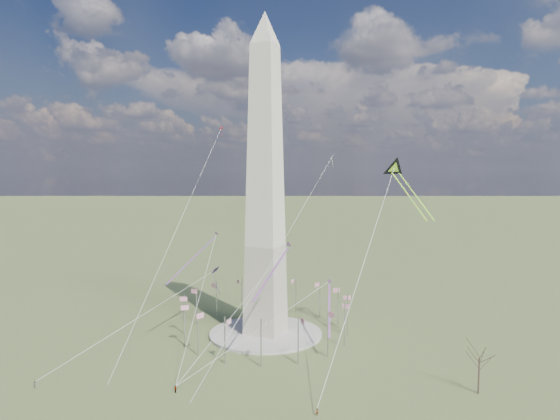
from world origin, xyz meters
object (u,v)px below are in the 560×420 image
at_px(washington_monument, 265,185).
at_px(person_east, 317,412).
at_px(tree_near, 479,356).
at_px(kite_delta_black, 396,171).
at_px(person_west, 35,385).

xyz_separation_m(washington_monument, person_east, (32.57, -43.27, -47.14)).
height_order(washington_monument, tree_near, washington_monument).
bearing_deg(person_east, kite_delta_black, -119.88).
relative_size(washington_monument, person_west, 58.97).
bearing_deg(person_west, washington_monument, -114.43).
distance_m(person_east, kite_delta_black, 70.89).
distance_m(tree_near, person_west, 106.49).
relative_size(tree_near, person_east, 7.94).
distance_m(tree_near, kite_delta_black, 54.60).
xyz_separation_m(tree_near, person_west, (-98.43, -39.77, -8.33)).
distance_m(tree_near, person_east, 41.13).
distance_m(washington_monument, person_east, 71.80).
relative_size(washington_monument, kite_delta_black, 5.43).
relative_size(person_east, kite_delta_black, 0.09).
bearing_deg(kite_delta_black, person_west, -1.55).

